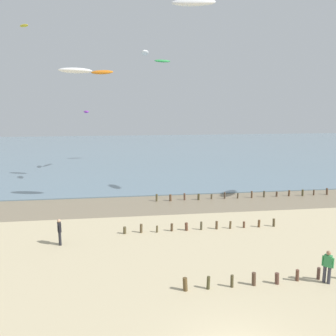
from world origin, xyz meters
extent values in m
cube|color=#84755B|center=(0.00, 19.75, 0.00)|extent=(120.00, 6.08, 0.01)
cube|color=slate|center=(0.00, 57.79, 0.05)|extent=(160.00, 70.00, 0.10)
cylinder|color=brown|center=(-1.10, 5.15, 0.32)|extent=(0.25, 0.25, 0.66)
cylinder|color=#4A4629|center=(0.04, 5.15, 0.31)|extent=(0.19, 0.19, 0.64)
cylinder|color=#4A4228|center=(1.23, 5.15, 0.31)|extent=(0.16, 0.17, 0.62)
cylinder|color=brown|center=(2.36, 5.17, 0.33)|extent=(0.21, 0.22, 0.66)
cylinder|color=brown|center=(3.55, 5.14, 0.28)|extent=(0.22, 0.23, 0.58)
cylinder|color=brown|center=(4.71, 5.28, 0.30)|extent=(0.20, 0.19, 0.61)
cylinder|color=#51382F|center=(5.85, 5.26, 0.32)|extent=(0.20, 0.20, 0.66)
cylinder|color=brown|center=(-3.89, 13.02, 0.25)|extent=(0.23, 0.23, 0.51)
cylinder|color=brown|center=(-2.74, 13.08, 0.31)|extent=(0.21, 0.20, 0.63)
cylinder|color=brown|center=(-1.63, 12.99, 0.24)|extent=(0.16, 0.15, 0.48)
cylinder|color=brown|center=(-0.57, 13.10, 0.27)|extent=(0.20, 0.19, 0.55)
cylinder|color=brown|center=(0.49, 13.08, 0.28)|extent=(0.23, 0.23, 0.57)
cylinder|color=#4D4630|center=(1.56, 13.06, 0.30)|extent=(0.16, 0.18, 0.60)
cylinder|color=brown|center=(2.70, 13.05, 0.29)|extent=(0.20, 0.21, 0.59)
cylinder|color=brown|center=(3.71, 13.03, 0.27)|extent=(0.18, 0.18, 0.55)
cylinder|color=brown|center=(4.75, 13.04, 0.23)|extent=(0.18, 0.19, 0.47)
cylinder|color=brown|center=(5.89, 13.03, 0.27)|extent=(0.20, 0.20, 0.55)
cylinder|color=#4E422B|center=(7.03, 13.01, 0.29)|extent=(0.19, 0.21, 0.60)
cylinder|color=brown|center=(-0.83, 20.91, 0.34)|extent=(0.21, 0.21, 0.69)
cylinder|color=brown|center=(0.46, 20.84, 0.31)|extent=(0.24, 0.22, 0.63)
cylinder|color=brown|center=(1.81, 20.93, 0.33)|extent=(0.20, 0.20, 0.68)
cylinder|color=#4A4228|center=(3.14, 20.82, 0.29)|extent=(0.22, 0.23, 0.59)
cylinder|color=brown|center=(4.44, 20.95, 0.24)|extent=(0.18, 0.17, 0.48)
cylinder|color=#4E3E31|center=(5.72, 20.92, 0.32)|extent=(0.18, 0.18, 0.65)
cylinder|color=#4D4331|center=(7.01, 20.85, 0.25)|extent=(0.17, 0.17, 0.52)
cylinder|color=brown|center=(8.41, 20.86, 0.33)|extent=(0.18, 0.20, 0.67)
cylinder|color=#4B442F|center=(9.70, 20.94, 0.31)|extent=(0.19, 0.19, 0.62)
cylinder|color=#4E3A2A|center=(11.01, 20.96, 0.25)|extent=(0.19, 0.20, 0.51)
cylinder|color=brown|center=(12.29, 20.97, 0.30)|extent=(0.21, 0.21, 0.60)
cylinder|color=#4D462A|center=(13.65, 20.84, 0.32)|extent=(0.22, 0.21, 0.65)
cylinder|color=#503B29|center=(14.91, 20.97, 0.28)|extent=(0.15, 0.16, 0.56)
cylinder|color=brown|center=(16.31, 20.96, 0.33)|extent=(0.22, 0.21, 0.68)
cylinder|color=#383842|center=(5.98, 4.96, 0.44)|extent=(0.16, 0.16, 0.88)
cylinder|color=#383842|center=(6.13, 4.80, 0.44)|extent=(0.16, 0.16, 0.88)
cube|color=#338C4C|center=(6.05, 4.88, 1.18)|extent=(0.41, 0.41, 0.60)
sphere|color=#9E7051|center=(6.05, 4.88, 1.60)|extent=(0.22, 0.22, 0.22)
cylinder|color=#338C4C|center=(5.89, 5.06, 1.13)|extent=(0.09, 0.09, 0.52)
cylinder|color=#338C4C|center=(6.22, 4.71, 1.13)|extent=(0.09, 0.09, 0.52)
cylinder|color=#232328|center=(-7.98, 11.56, 0.44)|extent=(0.16, 0.16, 0.88)
cylinder|color=#232328|center=(-8.04, 11.77, 0.44)|extent=(0.16, 0.16, 0.88)
cube|color=black|center=(-8.01, 11.67, 1.18)|extent=(0.30, 0.40, 0.60)
sphere|color=tan|center=(-8.01, 11.67, 1.60)|extent=(0.22, 0.22, 0.22)
cylinder|color=black|center=(-7.95, 11.44, 1.13)|extent=(0.09, 0.09, 0.52)
cylinder|color=black|center=(-8.07, 11.90, 1.13)|extent=(0.09, 0.09, 0.52)
ellipsoid|color=white|center=(1.79, 17.86, 16.61)|extent=(3.62, 1.92, 0.96)
ellipsoid|color=yellow|center=(-17.39, 44.42, 20.10)|extent=(1.79, 1.66, 0.44)
ellipsoid|color=orange|center=(-5.92, 30.65, 12.50)|extent=(2.81, 1.82, 0.70)
ellipsoid|color=green|center=(2.27, 41.65, 15.22)|extent=(2.52, 1.24, 0.56)
ellipsoid|color=purple|center=(-8.49, 37.34, 7.99)|extent=(1.07, 2.10, 0.34)
ellipsoid|color=white|center=(-7.08, 16.04, 11.23)|extent=(2.51, 1.35, 0.45)
ellipsoid|color=white|center=(-0.74, 35.11, 15.36)|extent=(1.62, 2.85, 0.77)
camera|label=1|loc=(-3.98, -9.72, 8.75)|focal=36.51mm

